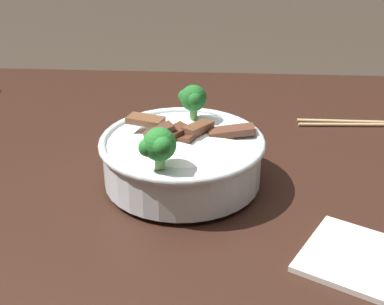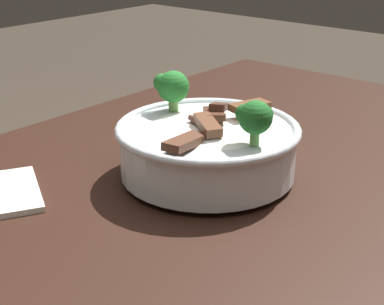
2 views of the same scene
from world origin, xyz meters
The scene contains 2 objects.
dining_table centered at (0.00, 0.00, 0.64)m, with size 1.28×0.90×0.76m.
rice_bowl centered at (0.02, 0.08, 0.81)m, with size 0.25×0.25×0.13m.
Camera 2 is at (-0.55, -0.38, 1.10)m, focal length 54.28 mm.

